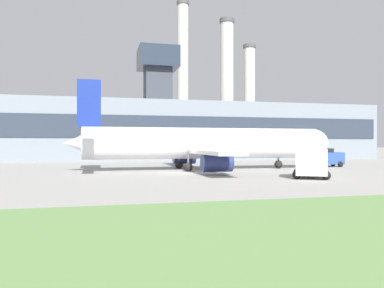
{
  "coord_description": "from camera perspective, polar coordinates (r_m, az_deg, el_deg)",
  "views": [
    {
      "loc": [
        -7.8,
        -35.43,
        2.87
      ],
      "look_at": [
        1.91,
        4.18,
        2.83
      ],
      "focal_mm": 35.0,
      "sensor_mm": 36.0,
      "label": 1
    }
  ],
  "objects": [
    {
      "name": "smokestack_right",
      "position": [
        104.42,
        5.35,
        8.8
      ],
      "size": [
        4.09,
        4.09,
        37.15
      ],
      "color": "beige",
      "rests_on": "ground_plane"
    },
    {
      "name": "smokestack_far",
      "position": [
        105.26,
        8.75,
        6.81
      ],
      "size": [
        3.48,
        3.48,
        30.18
      ],
      "color": "beige",
      "rests_on": "ground_plane"
    },
    {
      "name": "baggage_truck",
      "position": [
        32.63,
        17.7,
        -2.89
      ],
      "size": [
        4.37,
        5.12,
        2.45
      ],
      "color": "gray",
      "rests_on": "ground_plane"
    },
    {
      "name": "smokestack_left",
      "position": [
        104.69,
        -1.39,
        10.13
      ],
      "size": [
        3.43,
        3.43,
        42.07
      ],
      "color": "beige",
      "rests_on": "ground_plane"
    },
    {
      "name": "airplane",
      "position": [
        41.1,
        1.69,
        0.0
      ],
      "size": [
        29.96,
        24.44,
        9.44
      ],
      "color": "white",
      "rests_on": "ground_plane"
    },
    {
      "name": "pushback_tug",
      "position": [
        49.34,
        19.76,
        -2.07
      ],
      "size": [
        4.18,
        2.52,
        2.28
      ],
      "color": "#2D4C93",
      "rests_on": "ground_plane"
    },
    {
      "name": "ground_plane",
      "position": [
        36.39,
        -1.35,
        -4.46
      ],
      "size": [
        400.0,
        400.0,
        0.0
      ],
      "primitive_type": "plane",
      "color": "#999691"
    },
    {
      "name": "terminal_building",
      "position": [
        67.9,
        -7.08,
        2.22
      ],
      "size": [
        87.41,
        12.79,
        20.15
      ],
      "color": "gray",
      "rests_on": "ground_plane"
    }
  ]
}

